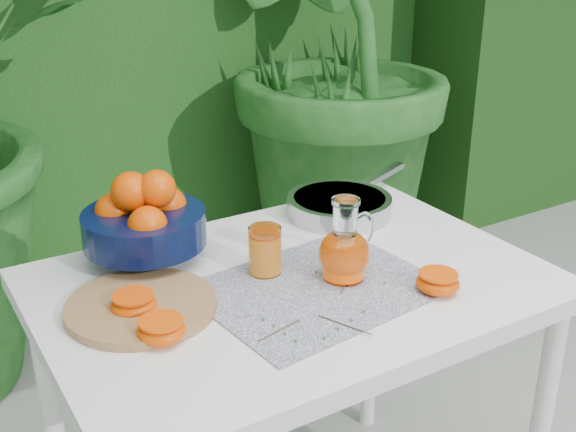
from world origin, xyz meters
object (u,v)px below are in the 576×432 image
juice_pitcher (345,251)px  fruit_bowl (144,220)px  saute_pan (340,204)px  white_table (293,314)px  cutting_board (141,306)px

juice_pitcher → fruit_bowl: bearing=137.1°
fruit_bowl → saute_pan: 0.50m
juice_pitcher → saute_pan: 0.34m
white_table → cutting_board: cutting_board is taller
juice_pitcher → cutting_board: bearing=166.7°
cutting_board → saute_pan: size_ratio=0.61×
juice_pitcher → saute_pan: size_ratio=0.37×
fruit_bowl → saute_pan: size_ratio=0.66×
white_table → fruit_bowl: bearing=133.7°
cutting_board → fruit_bowl: 0.23m
cutting_board → saute_pan: saute_pan is taller
fruit_bowl → juice_pitcher: size_ratio=1.80×
saute_pan → cutting_board: bearing=-162.1°
fruit_bowl → cutting_board: bearing=-113.8°
fruit_bowl → white_table: bearing=-46.3°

